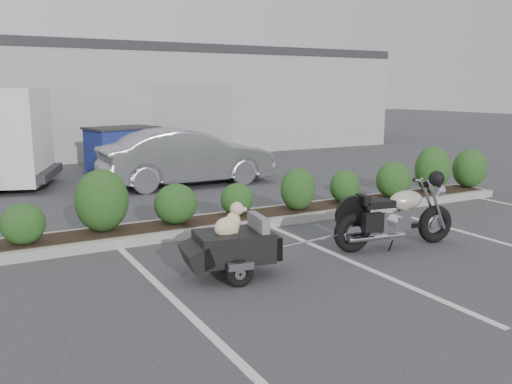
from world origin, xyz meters
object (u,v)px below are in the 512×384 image
pet_trailer (232,245)px  dumpster (122,148)px  sedan (188,157)px  motorcycle (396,217)px

pet_trailer → dumpster: size_ratio=0.76×
pet_trailer → sedan: bearing=81.3°
motorcycle → dumpster: size_ratio=0.94×
motorcycle → sedan: 6.73m
pet_trailer → sedan: sedan is taller
sedan → dumpster: size_ratio=1.94×
sedan → pet_trailer: bearing=163.5°
motorcycle → sedan: bearing=104.6°
pet_trailer → sedan: 6.98m
motorcycle → dumpster: 10.23m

